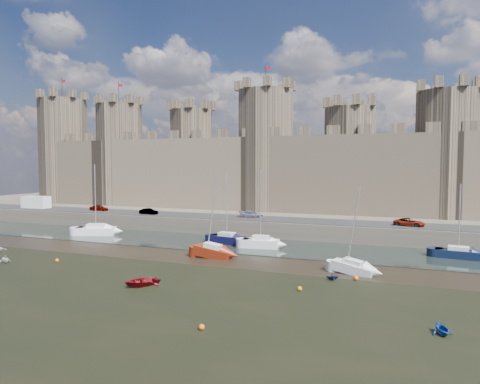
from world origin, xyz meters
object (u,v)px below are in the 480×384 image
(car_3, at_px, (409,222))
(sailboat_1, at_px, (227,238))
(sailboat_2, at_px, (261,242))
(sailboat_4, at_px, (213,251))
(car_1, at_px, (149,212))
(sailboat_0, at_px, (96,230))
(car_0, at_px, (99,208))
(van, at_px, (36,202))
(sailboat_5, at_px, (353,267))
(sailboat_3, at_px, (458,253))
(car_2, at_px, (251,214))

(car_3, xyz_separation_m, sailboat_1, (-24.18, -9.52, -2.28))
(sailboat_2, distance_m, sailboat_4, 8.33)
(car_1, height_order, sailboat_0, sailboat_0)
(car_0, height_order, van, van)
(car_0, bearing_deg, car_3, -89.76)
(van, height_order, sailboat_2, sailboat_2)
(sailboat_0, height_order, sailboat_5, sailboat_0)
(car_1, xyz_separation_m, sailboat_3, (48.19, -7.09, -2.34))
(van, xyz_separation_m, sailboat_3, (75.43, -8.21, -3.02))
(car_1, relative_size, sailboat_0, 0.30)
(sailboat_4, xyz_separation_m, sailboat_5, (16.78, -1.67, -0.10))
(sailboat_5, bearing_deg, sailboat_3, 60.96)
(sailboat_3, height_order, sailboat_4, sailboat_4)
(car_0, relative_size, sailboat_4, 0.33)
(car_3, height_order, sailboat_5, sailboat_5)
(sailboat_2, relative_size, sailboat_3, 1.19)
(car_0, relative_size, car_2, 0.90)
(sailboat_5, bearing_deg, van, 176.75)
(car_3, relative_size, sailboat_3, 0.47)
(car_1, height_order, van, van)
(sailboat_5, bearing_deg, sailboat_0, -179.46)
(car_3, height_order, sailboat_0, sailboat_0)
(car_3, xyz_separation_m, sailboat_3, (5.49, -8.18, -2.37))
(car_0, bearing_deg, sailboat_2, -106.62)
(car_2, height_order, sailboat_1, sailboat_1)
(car_2, relative_size, sailboat_4, 0.37)
(van, relative_size, sailboat_1, 0.55)
(car_2, relative_size, sailboat_3, 0.45)
(car_2, relative_size, sailboat_2, 0.38)
(car_0, relative_size, sailboat_5, 0.39)
(sailboat_0, bearing_deg, sailboat_2, -21.80)
(car_0, bearing_deg, sailboat_1, -107.39)
(sailboat_1, distance_m, sailboat_3, 29.70)
(car_0, relative_size, sailboat_0, 0.32)
(car_1, height_order, sailboat_1, sailboat_1)
(car_1, bearing_deg, sailboat_3, -94.51)
(car_1, relative_size, sailboat_5, 0.37)
(car_2, xyz_separation_m, sailboat_3, (29.75, -9.31, -2.37))
(car_1, relative_size, car_3, 0.81)
(car_3, bearing_deg, sailboat_0, 113.60)
(sailboat_2, distance_m, sailboat_3, 24.33)
(sailboat_5, bearing_deg, sailboat_2, 159.11)
(car_1, xyz_separation_m, car_3, (42.70, 1.09, 0.03))
(car_2, height_order, sailboat_5, sailboat_5)
(car_2, distance_m, sailboat_3, 31.27)
(van, distance_m, sailboat_4, 51.13)
(car_0, height_order, sailboat_5, sailboat_5)
(car_2, distance_m, sailboat_2, 13.35)
(car_3, bearing_deg, car_2, 98.68)
(car_0, bearing_deg, car_1, -96.88)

